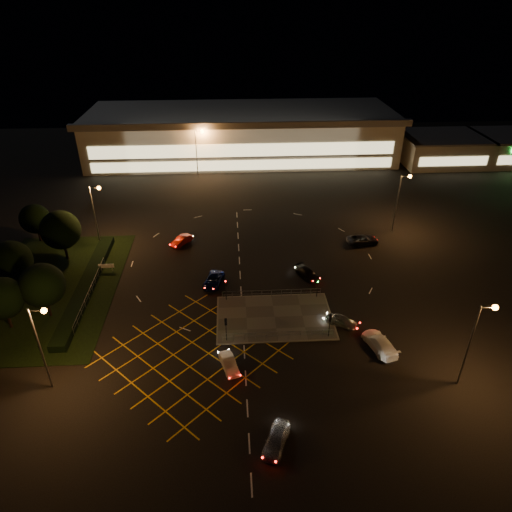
{
  "coord_description": "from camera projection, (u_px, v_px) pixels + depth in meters",
  "views": [
    {
      "loc": [
        -2.98,
        -46.8,
        35.61
      ],
      "look_at": [
        0.38,
        9.82,
        2.0
      ],
      "focal_mm": 32.0,
      "sensor_mm": 36.0,
      "label": 1
    }
  ],
  "objects": [
    {
      "name": "streetlight_far_left",
      "position": [
        198.0,
        147.0,
        95.89
      ],
      "size": [
        1.78,
        0.56,
        10.03
      ],
      "color": "slate",
      "rests_on": "ground"
    },
    {
      "name": "car_east_grey",
      "position": [
        363.0,
        240.0,
        72.89
      ],
      "size": [
        5.39,
        3.0,
        1.43
      ],
      "primitive_type": "imported",
      "rotation": [
        0.0,
        0.0,
        1.7
      ],
      "color": "black",
      "rests_on": "ground"
    },
    {
      "name": "retail_unit_a",
      "position": [
        441.0,
        149.0,
        105.57
      ],
      "size": [
        18.8,
        14.8,
        6.35
      ],
      "color": "beige",
      "rests_on": "ground"
    },
    {
      "name": "streetlight_se",
      "position": [
        477.0,
        334.0,
        44.17
      ],
      "size": [
        1.78,
        0.56,
        10.03
      ],
      "color": "slate",
      "rests_on": "ground"
    },
    {
      "name": "hedge",
      "position": [
        87.0,
        285.0,
        62.22
      ],
      "size": [
        2.0,
        26.0,
        1.0
      ],
      "primitive_type": "cube",
      "color": "black",
      "rests_on": "ground"
    },
    {
      "name": "car_right_silver",
      "position": [
        342.0,
        321.0,
        55.32
      ],
      "size": [
        4.04,
        3.28,
        1.29
      ],
      "primitive_type": "imported",
      "rotation": [
        0.0,
        0.0,
        1.02
      ],
      "color": "#ADB0B5",
      "rests_on": "ground"
    },
    {
      "name": "tree_d",
      "position": [
        35.0,
        219.0,
        71.89
      ],
      "size": [
        4.68,
        4.68,
        6.37
      ],
      "color": "black",
      "rests_on": "ground"
    },
    {
      "name": "car_near_silver",
      "position": [
        276.0,
        440.0,
        40.69
      ],
      "size": [
        3.29,
        4.68,
        1.48
      ],
      "primitive_type": "imported",
      "rotation": [
        0.0,
        0.0,
        5.89
      ],
      "color": "silver",
      "rests_on": "ground"
    },
    {
      "name": "pedestrian_island",
      "position": [
        275.0,
        317.0,
        56.85
      ],
      "size": [
        14.0,
        9.0,
        0.12
      ],
      "primitive_type": "cube",
      "color": "#4C4944",
      "rests_on": "ground"
    },
    {
      "name": "tree_c",
      "position": [
        61.0,
        230.0,
        66.57
      ],
      "size": [
        5.76,
        5.76,
        7.84
      ],
      "color": "black",
      "rests_on": "ground"
    },
    {
      "name": "tree_e",
      "position": [
        42.0,
        285.0,
        54.8
      ],
      "size": [
        5.4,
        5.4,
        7.35
      ],
      "color": "black",
      "rests_on": "ground"
    },
    {
      "name": "signal_ne",
      "position": [
        318.0,
        282.0,
        59.41
      ],
      "size": [
        0.28,
        0.3,
        3.15
      ],
      "color": "black",
      "rests_on": "pedestrian_island"
    },
    {
      "name": "signal_sw",
      "position": [
        226.0,
        325.0,
        51.94
      ],
      "size": [
        0.28,
        0.3,
        3.15
      ],
      "rotation": [
        0.0,
        0.0,
        3.14
      ],
      "color": "black",
      "rests_on": "pedestrian_island"
    },
    {
      "name": "ground",
      "position": [
        258.0,
        308.0,
        58.5
      ],
      "size": [
        180.0,
        180.0,
        0.0
      ],
      "primitive_type": "plane",
      "color": "black",
      "rests_on": "ground"
    },
    {
      "name": "streetlight_ne",
      "position": [
        401.0,
        195.0,
        73.58
      ],
      "size": [
        1.78,
        0.56,
        10.03
      ],
      "color": "slate",
      "rests_on": "ground"
    },
    {
      "name": "streetlight_nw",
      "position": [
        96.0,
        208.0,
        69.41
      ],
      "size": [
        1.78,
        0.56,
        10.03
      ],
      "color": "slate",
      "rests_on": "ground"
    },
    {
      "name": "signal_nw",
      "position": [
        226.0,
        285.0,
        58.8
      ],
      "size": [
        0.28,
        0.3,
        3.15
      ],
      "color": "black",
      "rests_on": "pedestrian_island"
    },
    {
      "name": "tree_a",
      "position": [
        2.0,
        298.0,
        53.04
      ],
      "size": [
        5.04,
        5.04,
        6.86
      ],
      "color": "black",
      "rests_on": "ground"
    },
    {
      "name": "car_approach_white",
      "position": [
        380.0,
        343.0,
        51.66
      ],
      "size": [
        3.48,
        5.75,
        1.56
      ],
      "primitive_type": "imported",
      "rotation": [
        0.0,
        0.0,
        3.4
      ],
      "color": "silver",
      "rests_on": "ground"
    },
    {
      "name": "grass_verge",
      "position": [
        50.0,
        289.0,
        62.2
      ],
      "size": [
        18.0,
        30.0,
        0.08
      ],
      "primitive_type": "cube",
      "color": "black",
      "rests_on": "ground"
    },
    {
      "name": "streetlight_far_right",
      "position": [
        382.0,
        141.0,
        99.65
      ],
      "size": [
        1.78,
        0.56,
        10.03
      ],
      "color": "slate",
      "rests_on": "ground"
    },
    {
      "name": "signal_se",
      "position": [
        330.0,
        321.0,
        52.55
      ],
      "size": [
        0.28,
        0.3,
        3.15
      ],
      "rotation": [
        0.0,
        0.0,
        3.14
      ],
      "color": "black",
      "rests_on": "pedestrian_island"
    },
    {
      "name": "tree_b",
      "position": [
        11.0,
        261.0,
        59.65
      ],
      "size": [
        5.4,
        5.4,
        7.35
      ],
      "color": "black",
      "rests_on": "ground"
    },
    {
      "name": "car_circ_red",
      "position": [
        182.0,
        240.0,
        72.75
      ],
      "size": [
        3.57,
        4.11,
        1.34
      ],
      "primitive_type": "imported",
      "rotation": [
        0.0,
        0.0,
        5.64
      ],
      "color": "#99150B",
      "rests_on": "ground"
    },
    {
      "name": "car_queue_white",
      "position": [
        229.0,
        364.0,
        49.03
      ],
      "size": [
        2.37,
        4.05,
        1.26
      ],
      "primitive_type": "imported",
      "rotation": [
        0.0,
        0.0,
        0.29
      ],
      "color": "silver",
      "rests_on": "ground"
    },
    {
      "name": "retail_unit_b",
      "position": [
        508.0,
        147.0,
        106.37
      ],
      "size": [
        14.8,
        14.8,
        6.35
      ],
      "color": "beige",
      "rests_on": "ground"
    },
    {
      "name": "streetlight_sw",
      "position": [
        42.0,
        338.0,
        43.75
      ],
      "size": [
        1.78,
        0.56,
        10.03
      ],
      "color": "slate",
      "rests_on": "ground"
    },
    {
      "name": "supermarket",
      "position": [
        241.0,
        133.0,
        109.0
      ],
      "size": [
        72.0,
        26.5,
        10.5
      ],
      "color": "beige",
      "rests_on": "ground"
    },
    {
      "name": "car_left_blue",
      "position": [
        213.0,
        280.0,
        62.94
      ],
      "size": [
        3.3,
        5.08,
        1.3
      ],
      "primitive_type": "imported",
      "rotation": [
        0.0,
        0.0,
        6.02
      ],
      "color": "#0C1548",
      "rests_on": "ground"
    },
    {
      "name": "car_far_dkgrey",
      "position": [
        307.0,
        273.0,
        64.56
      ],
      "size": [
        3.58,
        4.65,
        1.26
      ],
      "primitive_type": "imported",
      "rotation": [
        0.0,
        0.0,
        0.48
      ],
      "color": "black",
      "rests_on": "ground"
    }
  ]
}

